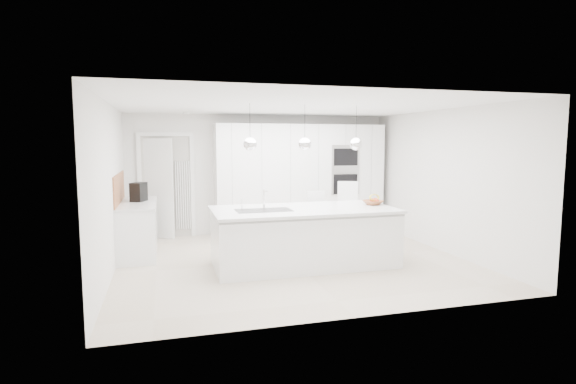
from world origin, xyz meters
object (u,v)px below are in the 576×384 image
object	(u,v)px
espresso_machine	(139,192)
bar_stool_right	(351,215)
island_base	(304,238)
bar_stool_left	(318,222)
fruit_bowl	(373,203)

from	to	relation	value
espresso_machine	bar_stool_right	xyz separation A→B (m)	(3.72, -0.67, -0.47)
island_base	bar_stool_right	bearing A→B (deg)	38.35
bar_stool_left	bar_stool_right	size ratio (longest dim) A/B	0.87
island_base	bar_stool_right	xyz separation A→B (m)	(1.19, 0.94, 0.17)
island_base	fruit_bowl	bearing A→B (deg)	5.20
island_base	espresso_machine	size ratio (longest dim) A/B	8.49
island_base	fruit_bowl	size ratio (longest dim) A/B	9.04
bar_stool_left	fruit_bowl	bearing A→B (deg)	-43.44
bar_stool_left	bar_stool_right	bearing A→B (deg)	10.34
island_base	bar_stool_right	world-z (taller)	bar_stool_right
bar_stool_right	island_base	bearing A→B (deg)	-122.00
espresso_machine	island_base	bearing A→B (deg)	-9.57
espresso_machine	bar_stool_right	distance (m)	3.81
fruit_bowl	espresso_machine	bearing A→B (deg)	158.12
island_base	bar_stool_left	xyz separation A→B (m)	(0.54, 0.88, 0.09)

